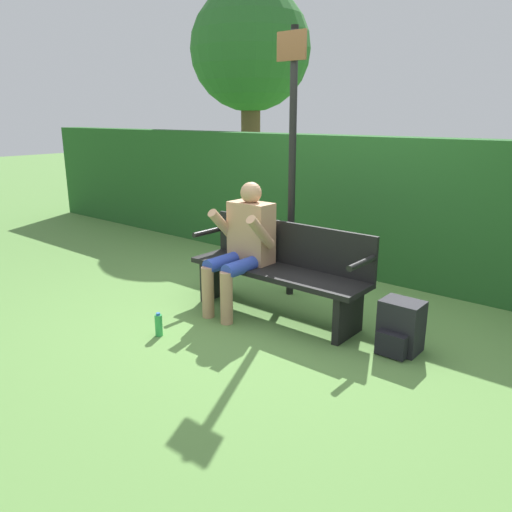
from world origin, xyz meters
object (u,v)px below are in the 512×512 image
object	(u,v)px
tree	(250,52)
person_seated	(244,242)
backpack	(400,328)
signpost	(292,154)
water_bottle	(159,325)
park_bench	(280,268)

from	to	relation	value
tree	person_seated	bearing A→B (deg)	-50.43
backpack	signpost	bearing A→B (deg)	160.81
water_bottle	signpost	bearing A→B (deg)	80.89
backpack	tree	distance (m)	6.72
park_bench	water_bottle	world-z (taller)	park_bench
water_bottle	signpost	world-z (taller)	signpost
person_seated	water_bottle	bearing A→B (deg)	-98.99
park_bench	signpost	xyz separation A→B (m)	(-0.23, 0.47, 0.98)
person_seated	backpack	distance (m)	1.57
park_bench	tree	world-z (taller)	tree
park_bench	backpack	xyz separation A→B (m)	(1.17, -0.02, -0.24)
person_seated	backpack	xyz separation A→B (m)	(1.50, 0.11, -0.46)
park_bench	water_bottle	distance (m)	1.19
water_bottle	signpost	size ratio (longest dim) A/B	0.08
park_bench	signpost	size ratio (longest dim) A/B	0.68
signpost	water_bottle	bearing A→B (deg)	-99.11
backpack	water_bottle	world-z (taller)	backpack
person_seated	tree	xyz separation A→B (m)	(-3.30, 4.00, 2.19)
park_bench	tree	distance (m)	5.83
park_bench	backpack	size ratio (longest dim) A/B	4.27
park_bench	backpack	bearing A→B (deg)	-0.87
person_seated	backpack	world-z (taller)	person_seated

